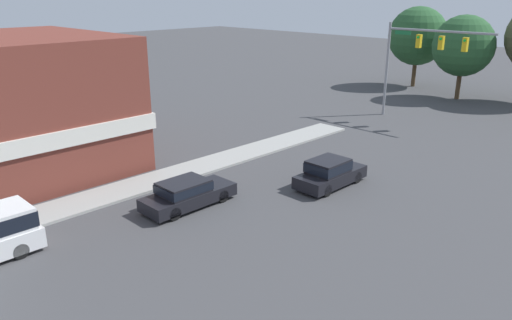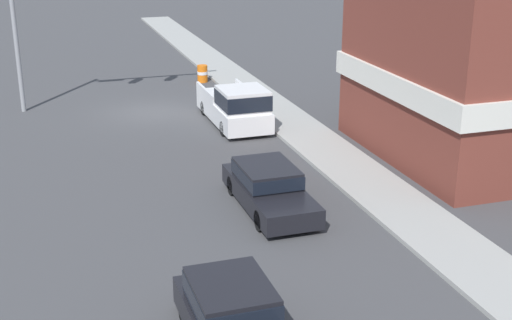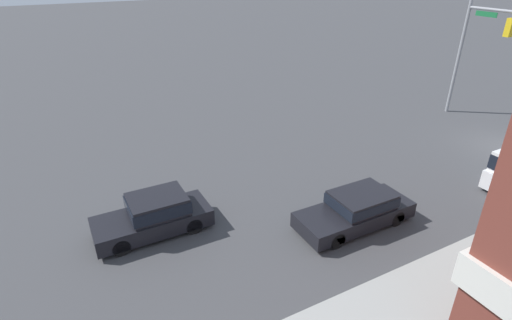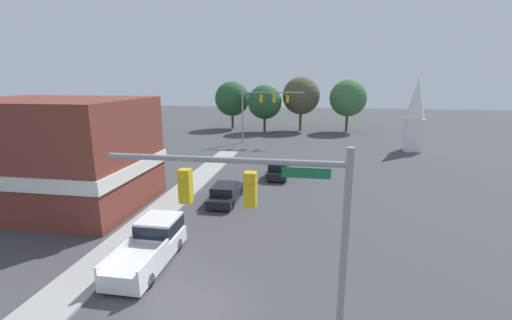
{
  "view_description": "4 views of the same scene",
  "coord_description": "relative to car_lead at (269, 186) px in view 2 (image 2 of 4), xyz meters",
  "views": [
    {
      "loc": [
        17.0,
        -1.19,
        10.31
      ],
      "look_at": [
        0.91,
        14.87,
        2.54
      ],
      "focal_mm": 35.0,
      "sensor_mm": 36.0,
      "label": 1
    },
    {
      "loc": [
        5.38,
        32.9,
        9.3
      ],
      "look_at": [
        -0.8,
        13.91,
        2.19
      ],
      "focal_mm": 50.0,
      "sensor_mm": 36.0,
      "label": 2
    },
    {
      "loc": [
        -11.53,
        22.4,
        9.67
      ],
      "look_at": [
        1.1,
        15.68,
        2.42
      ],
      "focal_mm": 28.0,
      "sensor_mm": 36.0,
      "label": 3
    },
    {
      "loc": [
        4.69,
        -11.6,
        9.28
      ],
      "look_at": [
        0.19,
        15.65,
        2.63
      ],
      "focal_mm": 24.0,
      "sensor_mm": 36.0,
      "label": 4
    }
  ],
  "objects": [
    {
      "name": "ground_plane",
      "position": [
        1.66,
        -12.57,
        -0.74
      ],
      "size": [
        200.0,
        200.0,
        0.0
      ],
      "primitive_type": "plane",
      "color": "#424244"
    },
    {
      "name": "pickup_truck_parked",
      "position": [
        -1.61,
        -9.04,
        0.22
      ],
      "size": [
        2.05,
        5.54,
        1.96
      ],
      "color": "black",
      "rests_on": "ground"
    },
    {
      "name": "construction_barrel",
      "position": [
        -2.24,
        -17.88,
        -0.25
      ],
      "size": [
        0.59,
        0.59,
        0.95
      ],
      "color": "orange",
      "rests_on": "ground"
    },
    {
      "name": "car_lead",
      "position": [
        0.0,
        0.0,
        0.0
      ],
      "size": [
        1.86,
        4.87,
        1.4
      ],
      "color": "black",
      "rests_on": "ground"
    },
    {
      "name": "sidewalk_curb",
      "position": [
        -4.04,
        -12.57,
        -0.67
      ],
      "size": [
        2.4,
        60.0,
        0.14
      ],
      "color": "#9E9E99",
      "rests_on": "ground"
    },
    {
      "name": "car_oncoming",
      "position": [
        3.32,
        7.27,
        0.07
      ],
      "size": [
        1.82,
        4.46,
        1.56
      ],
      "rotation": [
        0.0,
        0.0,
        3.14
      ],
      "color": "black",
      "rests_on": "ground"
    }
  ]
}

